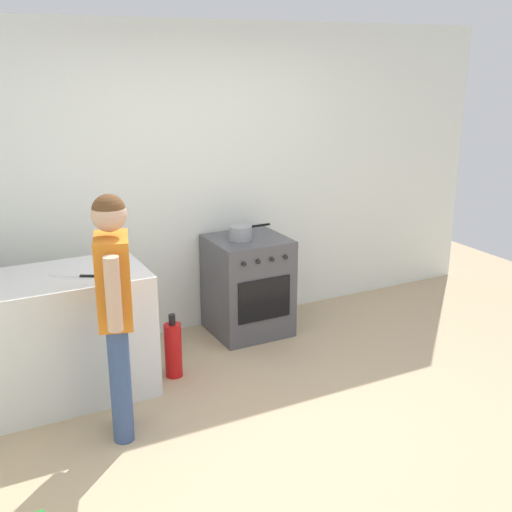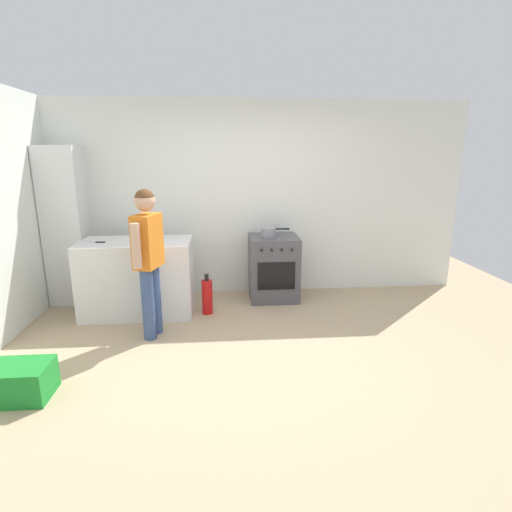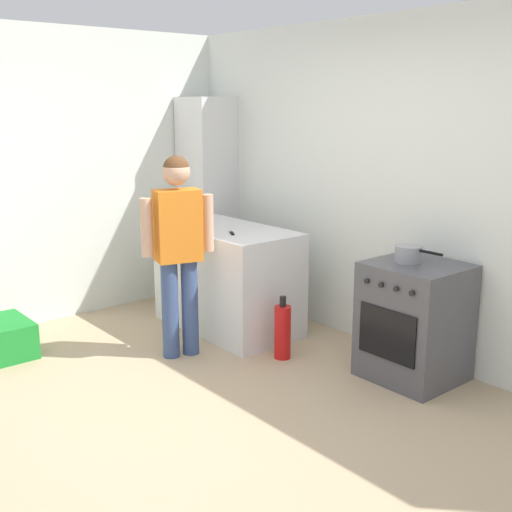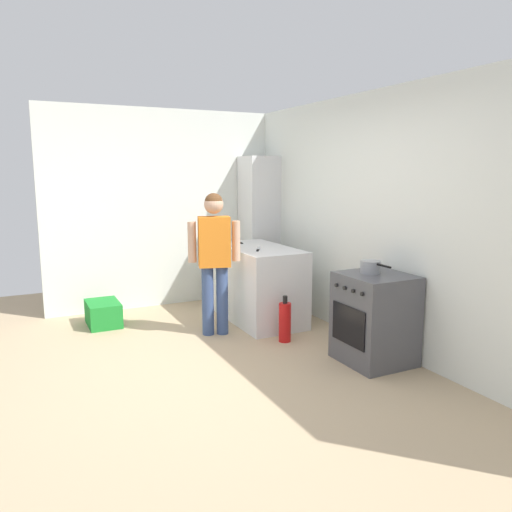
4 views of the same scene
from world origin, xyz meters
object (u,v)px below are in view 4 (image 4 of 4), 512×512
at_px(person, 214,252).
at_px(larder_cabinet, 259,229).
at_px(recycling_crate_lower, 103,313).
at_px(oven_left, 375,318).
at_px(pot, 371,267).
at_px(fire_extinguisher, 285,322).
at_px(knife_carving, 258,249).
at_px(knife_bread, 238,242).

height_order(person, larder_cabinet, larder_cabinet).
bearing_deg(recycling_crate_lower, oven_left, 42.34).
height_order(pot, recycling_crate_lower, pot).
xyz_separation_m(fire_extinguisher, recycling_crate_lower, (-1.45, -1.64, -0.08)).
bearing_deg(person, recycling_crate_lower, -130.00).
bearing_deg(pot, oven_left, 10.92).
relative_size(oven_left, person, 0.54).
relative_size(oven_left, fire_extinguisher, 1.70).
bearing_deg(fire_extinguisher, larder_cabinet, 161.95).
xyz_separation_m(oven_left, recycling_crate_lower, (-2.32, -2.12, -0.29)).
bearing_deg(larder_cabinet, oven_left, -2.20).
relative_size(knife_carving, recycling_crate_lower, 0.58).
height_order(oven_left, pot, pot).
distance_m(knife_bread, recycling_crate_lower, 1.86).
bearing_deg(larder_cabinet, knife_bread, -48.90).
distance_m(fire_extinguisher, larder_cabinet, 2.03).
distance_m(knife_bread, knife_carving, 0.65).
bearing_deg(knife_carving, recycling_crate_lower, -115.18).
relative_size(pot, person, 0.24).
relative_size(person, recycling_crate_lower, 3.01).
relative_size(fire_extinguisher, larder_cabinet, 0.25).
bearing_deg(person, larder_cabinet, 136.66).
bearing_deg(larder_cabinet, fire_extinguisher, -18.05).
bearing_deg(fire_extinguisher, knife_bread, 177.74).
height_order(knife_bread, fire_extinguisher, knife_bread).
bearing_deg(person, knife_bread, 140.61).
height_order(knife_bread, person, person).
bearing_deg(pot, knife_carving, -163.11).
height_order(person, fire_extinguisher, person).
bearing_deg(knife_bread, knife_carving, -3.12).
bearing_deg(recycling_crate_lower, knife_bread, 85.52).
height_order(oven_left, knife_carving, knife_carving).
bearing_deg(knife_carving, pot, 16.89).
bearing_deg(person, oven_left, 36.35).
relative_size(knife_bread, larder_cabinet, 0.18).
height_order(knife_carving, fire_extinguisher, knife_carving).
distance_m(pot, knife_bread, 2.16).
height_order(fire_extinguisher, recycling_crate_lower, fire_extinguisher).
bearing_deg(oven_left, recycling_crate_lower, -137.66).
relative_size(recycling_crate_lower, larder_cabinet, 0.26).
relative_size(pot, larder_cabinet, 0.18).
bearing_deg(larder_cabinet, knife_carving, -26.98).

